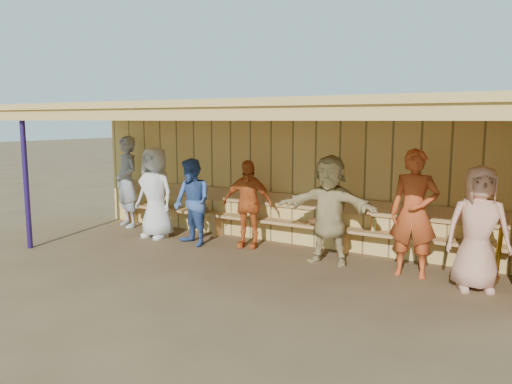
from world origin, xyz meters
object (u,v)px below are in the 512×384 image
player_c (192,202)px  player_h (478,229)px  player_d (247,204)px  bench (278,215)px  player_f (329,209)px  player_b (155,193)px  player_g (414,213)px  player_a (127,182)px

player_c → player_h: size_ratio=0.94×
player_d → bench: bearing=39.6°
player_f → bench: player_f is taller
player_b → bench: (2.25, 0.75, -0.34)m
player_g → player_d: bearing=169.9°
player_a → player_c: 2.24m
player_b → player_c: bearing=-4.1°
player_c → player_g: player_g is taller
player_f → bench: size_ratio=0.23×
player_c → player_h: player_h is taller
player_b → player_d: size_ratio=1.12×
player_g → player_b: bearing=174.7°
player_c → player_d: (0.91, 0.40, -0.01)m
player_c → player_g: bearing=22.9°
player_d → player_b: bearing=175.5°
player_f → player_h: player_f is taller
player_a → player_b: player_a is taller
player_f → bench: (-1.27, 0.66, -0.33)m
player_b → player_g: player_g is taller
player_g → player_c: bearing=176.8°
player_h → player_c: bearing=159.5°
player_b → bench: size_ratio=0.23×
player_a → bench: size_ratio=0.25×
player_g → player_f: bearing=173.7°
player_d → player_g: (2.92, -0.19, 0.15)m
player_a → player_h: (6.87, -0.52, -0.13)m
player_d → player_a: bearing=164.0°
player_a → player_c: size_ratio=1.22×
player_a → player_h: size_ratio=1.15×
player_a → player_g: player_a is taller
player_f → player_h: bearing=-8.8°
player_d → player_f: player_f is taller
player_b → player_g: size_ratio=0.94×
player_c → player_b: bearing=-167.3°
player_g → player_h: 0.89m
bench → player_d: bearing=-127.4°
player_a → player_h: 6.89m
player_c → player_d: player_c is taller
player_g → player_h: bearing=-17.5°
player_a → player_g: bearing=17.7°
bench → player_c: bearing=-145.6°
player_d → player_h: 3.81m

